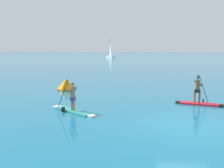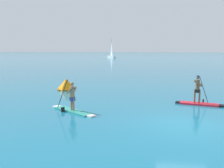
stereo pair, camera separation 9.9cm
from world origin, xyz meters
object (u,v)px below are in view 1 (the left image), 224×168
(paddleboarder_near_left, at_px, (73,105))
(paddleboarder_mid_center, at_px, (199,98))
(sailboat_left_horizon, at_px, (110,55))
(race_marker_buoy, at_px, (66,85))

(paddleboarder_near_left, height_order, paddleboarder_mid_center, paddleboarder_near_left)
(paddleboarder_near_left, xyz_separation_m, sailboat_left_horizon, (-12.28, 79.65, 0.69))
(paddleboarder_near_left, relative_size, race_marker_buoy, 2.00)
(race_marker_buoy, relative_size, sailboat_left_horizon, 0.22)
(paddleboarder_near_left, distance_m, sailboat_left_horizon, 80.59)
(paddleboarder_near_left, bearing_deg, sailboat_left_horizon, -46.77)
(paddleboarder_near_left, distance_m, paddleboarder_mid_center, 7.86)
(race_marker_buoy, distance_m, sailboat_left_horizon, 72.98)
(paddleboarder_mid_center, xyz_separation_m, sailboat_left_horizon, (-19.50, 76.53, 0.67))
(paddleboarder_near_left, xyz_separation_m, race_marker_buoy, (-2.99, 7.27, 0.04))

